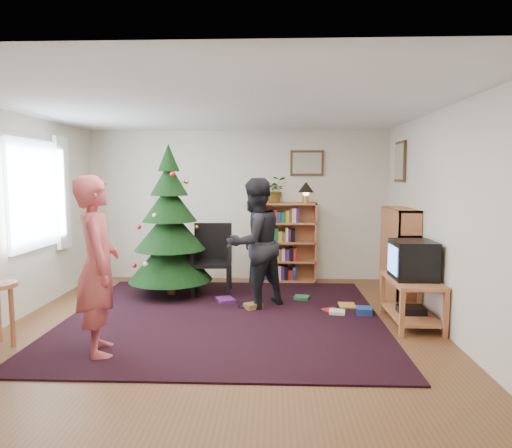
{
  "coord_description": "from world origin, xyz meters",
  "views": [
    {
      "loc": [
        0.6,
        -5.13,
        1.74
      ],
      "look_at": [
        0.37,
        0.91,
        1.1
      ],
      "focal_mm": 32.0,
      "sensor_mm": 36.0,
      "label": 1
    }
  ],
  "objects_px": {
    "bookshelf_right": "(399,254)",
    "person_standing": "(98,266)",
    "picture_right": "(400,162)",
    "bookshelf_back": "(287,241)",
    "picture_back": "(307,163)",
    "table_lamp": "(306,189)",
    "armchair": "(213,255)",
    "person_by_chair": "(255,243)",
    "christmas_tree": "(170,234)",
    "crt_tv": "(413,260)",
    "potted_plant": "(275,190)",
    "tv_stand": "(412,297)"
  },
  "relations": [
    {
      "from": "bookshelf_right",
      "to": "person_standing",
      "type": "xyz_separation_m",
      "value": [
        -3.44,
        -2.03,
        0.21
      ]
    },
    {
      "from": "picture_right",
      "to": "person_standing",
      "type": "bearing_deg",
      "value": -143.76
    },
    {
      "from": "bookshelf_back",
      "to": "person_standing",
      "type": "bearing_deg",
      "value": -120.97
    },
    {
      "from": "picture_back",
      "to": "person_standing",
      "type": "height_order",
      "value": "picture_back"
    },
    {
      "from": "bookshelf_right",
      "to": "table_lamp",
      "type": "relative_size",
      "value": 3.76
    },
    {
      "from": "armchair",
      "to": "person_by_chair",
      "type": "height_order",
      "value": "person_by_chair"
    },
    {
      "from": "picture_back",
      "to": "person_by_chair",
      "type": "relative_size",
      "value": 0.32
    },
    {
      "from": "picture_right",
      "to": "bookshelf_back",
      "type": "bearing_deg",
      "value": 160.28
    },
    {
      "from": "christmas_tree",
      "to": "table_lamp",
      "type": "distance_m",
      "value": 2.34
    },
    {
      "from": "bookshelf_right",
      "to": "person_standing",
      "type": "relative_size",
      "value": 0.74
    },
    {
      "from": "picture_back",
      "to": "table_lamp",
      "type": "height_order",
      "value": "picture_back"
    },
    {
      "from": "crt_tv",
      "to": "potted_plant",
      "type": "height_order",
      "value": "potted_plant"
    },
    {
      "from": "crt_tv",
      "to": "person_standing",
      "type": "relative_size",
      "value": 0.29
    },
    {
      "from": "picture_right",
      "to": "table_lamp",
      "type": "bearing_deg",
      "value": 156.33
    },
    {
      "from": "table_lamp",
      "to": "picture_back",
      "type": "bearing_deg",
      "value": 81.09
    },
    {
      "from": "picture_right",
      "to": "bookshelf_right",
      "type": "height_order",
      "value": "picture_right"
    },
    {
      "from": "picture_back",
      "to": "armchair",
      "type": "relative_size",
      "value": 0.53
    },
    {
      "from": "picture_back",
      "to": "tv_stand",
      "type": "bearing_deg",
      "value": -65.38
    },
    {
      "from": "picture_back",
      "to": "potted_plant",
      "type": "distance_m",
      "value": 0.69
    },
    {
      "from": "bookshelf_back",
      "to": "armchair",
      "type": "bearing_deg",
      "value": -144.89
    },
    {
      "from": "picture_back",
      "to": "person_by_chair",
      "type": "height_order",
      "value": "picture_back"
    },
    {
      "from": "picture_back",
      "to": "crt_tv",
      "type": "height_order",
      "value": "picture_back"
    },
    {
      "from": "picture_back",
      "to": "armchair",
      "type": "distance_m",
      "value": 2.22
    },
    {
      "from": "person_standing",
      "to": "table_lamp",
      "type": "distance_m",
      "value": 3.96
    },
    {
      "from": "picture_back",
      "to": "christmas_tree",
      "type": "relative_size",
      "value": 0.25
    },
    {
      "from": "picture_right",
      "to": "christmas_tree",
      "type": "bearing_deg",
      "value": -172.85
    },
    {
      "from": "tv_stand",
      "to": "potted_plant",
      "type": "xyz_separation_m",
      "value": [
        -1.59,
        2.2,
        1.19
      ]
    },
    {
      "from": "person_standing",
      "to": "potted_plant",
      "type": "distance_m",
      "value": 3.7
    },
    {
      "from": "crt_tv",
      "to": "armchair",
      "type": "bearing_deg",
      "value": 150.87
    },
    {
      "from": "bookshelf_back",
      "to": "person_standing",
      "type": "height_order",
      "value": "person_standing"
    },
    {
      "from": "crt_tv",
      "to": "person_standing",
      "type": "height_order",
      "value": "person_standing"
    },
    {
      "from": "picture_right",
      "to": "crt_tv",
      "type": "relative_size",
      "value": 1.18
    },
    {
      "from": "crt_tv",
      "to": "table_lamp",
      "type": "xyz_separation_m",
      "value": [
        -1.09,
        2.2,
        0.76
      ]
    },
    {
      "from": "person_standing",
      "to": "bookshelf_right",
      "type": "bearing_deg",
      "value": -81.8
    },
    {
      "from": "christmas_tree",
      "to": "person_standing",
      "type": "distance_m",
      "value": 2.21
    },
    {
      "from": "person_standing",
      "to": "person_by_chair",
      "type": "bearing_deg",
      "value": -63.44
    },
    {
      "from": "picture_right",
      "to": "bookshelf_right",
      "type": "bearing_deg",
      "value": -102.9
    },
    {
      "from": "bookshelf_back",
      "to": "tv_stand",
      "type": "bearing_deg",
      "value": -57.69
    },
    {
      "from": "crt_tv",
      "to": "potted_plant",
      "type": "distance_m",
      "value": 2.81
    },
    {
      "from": "bookshelf_back",
      "to": "armchair",
      "type": "height_order",
      "value": "bookshelf_back"
    },
    {
      "from": "picture_right",
      "to": "christmas_tree",
      "type": "height_order",
      "value": "picture_right"
    },
    {
      "from": "bookshelf_back",
      "to": "crt_tv",
      "type": "distance_m",
      "value": 2.6
    },
    {
      "from": "bookshelf_right",
      "to": "potted_plant",
      "type": "relative_size",
      "value": 3.04
    },
    {
      "from": "bookshelf_back",
      "to": "crt_tv",
      "type": "bearing_deg",
      "value": -57.75
    },
    {
      "from": "picture_back",
      "to": "bookshelf_back",
      "type": "distance_m",
      "value": 1.33
    },
    {
      "from": "christmas_tree",
      "to": "person_standing",
      "type": "xyz_separation_m",
      "value": [
        -0.21,
        -2.2,
        -0.04
      ]
    },
    {
      "from": "tv_stand",
      "to": "person_by_chair",
      "type": "bearing_deg",
      "value": 160.64
    },
    {
      "from": "armchair",
      "to": "picture_back",
      "type": "bearing_deg",
      "value": 30.12
    },
    {
      "from": "person_by_chair",
      "to": "potted_plant",
      "type": "xyz_separation_m",
      "value": [
        0.27,
        1.54,
        0.66
      ]
    },
    {
      "from": "armchair",
      "to": "potted_plant",
      "type": "relative_size",
      "value": 2.42
    }
  ]
}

